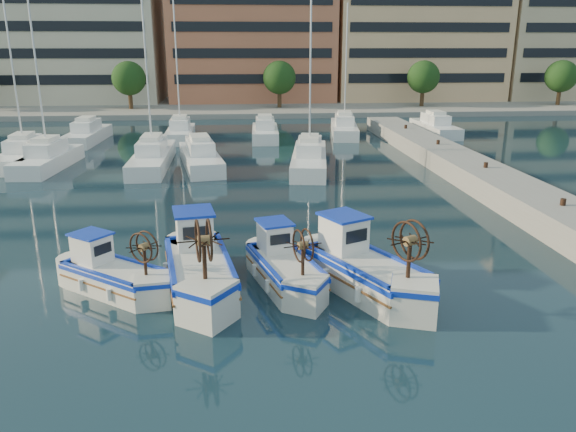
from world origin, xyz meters
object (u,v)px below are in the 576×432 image
(fishing_boat_c, at_px, (284,265))
(fishing_boat_a, at_px, (112,273))
(fishing_boat_d, at_px, (363,267))
(fishing_boat_b, at_px, (199,265))

(fishing_boat_c, bearing_deg, fishing_boat_a, 165.58)
(fishing_boat_a, bearing_deg, fishing_boat_d, -56.60)
(fishing_boat_c, relative_size, fishing_boat_d, 0.84)
(fishing_boat_a, xyz_separation_m, fishing_boat_d, (8.38, -0.67, 0.17))
(fishing_boat_a, relative_size, fishing_boat_d, 0.77)
(fishing_boat_c, height_order, fishing_boat_d, fishing_boat_d)
(fishing_boat_a, distance_m, fishing_boat_b, 2.90)
(fishing_boat_a, xyz_separation_m, fishing_boat_c, (5.77, 0.09, 0.04))
(fishing_boat_c, bearing_deg, fishing_boat_d, -31.38)
(fishing_boat_a, relative_size, fishing_boat_c, 0.92)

